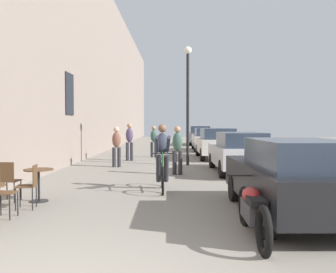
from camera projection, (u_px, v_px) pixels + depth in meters
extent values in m
cube|color=gray|center=(79.00, 50.00, 17.33)|extent=(0.50, 68.00, 10.47)
cube|color=black|center=(70.00, 94.00, 14.82)|extent=(0.04, 1.10, 1.70)
cylinder|color=black|center=(18.00, 204.00, 6.79)|extent=(0.02, 0.02, 0.45)
cylinder|color=black|center=(10.00, 208.00, 6.47)|extent=(0.02, 0.02, 0.45)
cylinder|color=black|center=(1.00, 204.00, 6.80)|extent=(0.02, 0.02, 0.45)
cube|color=#4C331E|center=(5.00, 193.00, 6.63)|extent=(0.39, 0.39, 0.02)
cylinder|color=black|center=(39.00, 201.00, 8.04)|extent=(0.40, 0.40, 0.02)
cylinder|color=black|center=(39.00, 185.00, 8.03)|extent=(0.05, 0.05, 0.67)
cylinder|color=#4C331E|center=(39.00, 170.00, 8.02)|extent=(0.64, 0.64, 0.02)
cylinder|color=black|center=(7.00, 190.00, 8.21)|extent=(0.02, 0.02, 0.45)
cylinder|color=black|center=(21.00, 190.00, 8.20)|extent=(0.02, 0.02, 0.45)
cylinder|color=black|center=(0.00, 193.00, 7.89)|extent=(0.02, 0.02, 0.45)
cylinder|color=black|center=(14.00, 193.00, 7.88)|extent=(0.02, 0.02, 0.45)
cube|color=#4C331E|center=(10.00, 181.00, 8.04)|extent=(0.39, 0.39, 0.02)
cube|color=#4C331E|center=(6.00, 172.00, 7.85)|extent=(0.34, 0.03, 0.42)
cylinder|color=black|center=(15.00, 200.00, 7.16)|extent=(0.02, 0.02, 0.45)
cylinder|color=black|center=(20.00, 196.00, 7.48)|extent=(0.02, 0.02, 0.45)
cylinder|color=black|center=(32.00, 199.00, 7.20)|extent=(0.02, 0.02, 0.45)
cylinder|color=black|center=(36.00, 196.00, 7.52)|extent=(0.02, 0.02, 0.45)
cube|color=#4C331E|center=(26.00, 186.00, 7.33)|extent=(0.43, 0.43, 0.02)
cube|color=#4C331E|center=(35.00, 175.00, 7.35)|extent=(0.07, 0.34, 0.42)
torus|color=black|center=(163.00, 181.00, 8.81)|extent=(0.08, 0.71, 0.71)
torus|color=black|center=(162.00, 175.00, 9.86)|extent=(0.08, 0.71, 0.71)
cylinder|color=#2D6B38|center=(162.00, 165.00, 9.76)|extent=(0.05, 0.22, 0.58)
cylinder|color=#2D6B38|center=(163.00, 154.00, 9.25)|extent=(0.07, 0.83, 0.14)
cylinder|color=#2D6B38|center=(163.00, 167.00, 8.82)|extent=(0.04, 0.09, 0.67)
cylinder|color=#2D6B38|center=(162.00, 176.00, 9.36)|extent=(0.08, 1.00, 0.12)
cylinder|color=black|center=(163.00, 153.00, 8.84)|extent=(0.52, 0.05, 0.03)
ellipsoid|color=black|center=(162.00, 153.00, 9.66)|extent=(0.12, 0.24, 0.06)
ellipsoid|color=#2D3342|center=(162.00, 143.00, 9.57)|extent=(0.36, 0.36, 0.59)
sphere|color=brown|center=(162.00, 128.00, 9.51)|extent=(0.22, 0.22, 0.22)
cylinder|color=#26262D|center=(166.00, 168.00, 9.52)|extent=(0.15, 0.40, 0.75)
cylinder|color=#26262D|center=(159.00, 168.00, 9.51)|extent=(0.15, 0.40, 0.75)
cylinder|color=#2D3342|center=(168.00, 144.00, 9.18)|extent=(0.14, 0.75, 0.48)
cylinder|color=#2D3342|center=(157.00, 144.00, 9.17)|extent=(0.11, 0.75, 0.48)
cylinder|color=#26262D|center=(174.00, 163.00, 12.28)|extent=(0.14, 0.14, 0.80)
cylinder|color=#26262D|center=(180.00, 163.00, 12.25)|extent=(0.14, 0.14, 0.80)
ellipsoid|color=#38564C|center=(177.00, 142.00, 12.24)|extent=(0.37, 0.29, 0.63)
sphere|color=#A57A5B|center=(177.00, 129.00, 12.22)|extent=(0.22, 0.22, 0.22)
cylinder|color=#26262D|center=(119.00, 157.00, 14.43)|extent=(0.14, 0.14, 0.78)
cylinder|color=#26262D|center=(114.00, 157.00, 14.42)|extent=(0.14, 0.14, 0.78)
ellipsoid|color=brown|center=(116.00, 140.00, 14.40)|extent=(0.35, 0.26, 0.62)
sphere|color=tan|center=(116.00, 129.00, 14.39)|extent=(0.22, 0.22, 0.22)
cylinder|color=#26262D|center=(132.00, 152.00, 16.92)|extent=(0.14, 0.14, 0.85)
cylinder|color=#26262D|center=(127.00, 151.00, 16.93)|extent=(0.14, 0.14, 0.85)
ellipsoid|color=#4C3D5B|center=(129.00, 135.00, 16.90)|extent=(0.35, 0.25, 0.68)
sphere|color=#A57A5B|center=(129.00, 126.00, 16.88)|extent=(0.22, 0.22, 0.22)
cylinder|color=#26262D|center=(152.00, 150.00, 18.66)|extent=(0.14, 0.14, 0.79)
cylinder|color=#26262D|center=(156.00, 150.00, 18.64)|extent=(0.14, 0.14, 0.79)
ellipsoid|color=#38564C|center=(154.00, 136.00, 18.63)|extent=(0.36, 0.26, 0.62)
sphere|color=#A57A5B|center=(154.00, 128.00, 18.61)|extent=(0.22, 0.22, 0.22)
cylinder|color=black|center=(188.00, 110.00, 15.02)|extent=(0.12, 0.12, 4.60)
sphere|color=silver|center=(188.00, 50.00, 14.93)|extent=(0.32, 0.32, 0.32)
cube|color=black|center=(289.00, 183.00, 6.75)|extent=(1.77, 4.10, 0.66)
cube|color=#283342|center=(299.00, 154.00, 6.24)|extent=(1.46, 2.22, 0.49)
cylinder|color=black|center=(234.00, 188.00, 8.10)|extent=(0.20, 0.59, 0.59)
cylinder|color=black|center=(303.00, 188.00, 8.10)|extent=(0.20, 0.59, 0.59)
cylinder|color=black|center=(268.00, 219.00, 5.42)|extent=(0.20, 0.59, 0.59)
cube|color=#B7B7BC|center=(238.00, 155.00, 12.81)|extent=(1.73, 4.04, 0.65)
cube|color=#283342|center=(241.00, 140.00, 12.31)|extent=(1.43, 2.19, 0.49)
cylinder|color=black|center=(212.00, 160.00, 14.15)|extent=(0.20, 0.58, 0.58)
cylinder|color=black|center=(251.00, 160.00, 14.15)|extent=(0.20, 0.58, 0.58)
cylinder|color=black|center=(222.00, 169.00, 11.50)|extent=(0.20, 0.58, 0.58)
cylinder|color=black|center=(270.00, 169.00, 11.50)|extent=(0.20, 0.58, 0.58)
cube|color=beige|center=(216.00, 145.00, 18.07)|extent=(1.81, 4.25, 0.69)
cube|color=#283342|center=(217.00, 134.00, 17.54)|extent=(1.50, 2.30, 0.51)
cylinder|color=black|center=(198.00, 150.00, 19.48)|extent=(0.21, 0.61, 0.61)
cylinder|color=black|center=(227.00, 150.00, 19.47)|extent=(0.21, 0.61, 0.61)
cylinder|color=black|center=(202.00, 155.00, 16.69)|extent=(0.21, 0.61, 0.61)
cylinder|color=black|center=(237.00, 155.00, 16.69)|extent=(0.21, 0.61, 0.61)
cube|color=#B7B7BC|center=(206.00, 141.00, 23.31)|extent=(1.69, 4.08, 0.66)
cube|color=#283342|center=(207.00, 132.00, 22.80)|extent=(1.42, 2.20, 0.49)
cylinder|color=black|center=(193.00, 145.00, 24.67)|extent=(0.19, 0.59, 0.59)
cylinder|color=black|center=(216.00, 145.00, 24.65)|extent=(0.19, 0.59, 0.59)
cylinder|color=black|center=(195.00, 147.00, 21.99)|extent=(0.19, 0.59, 0.59)
cylinder|color=black|center=(221.00, 147.00, 21.96)|extent=(0.19, 0.59, 0.59)
cube|color=#595960|center=(200.00, 137.00, 29.66)|extent=(1.95, 4.37, 0.70)
cube|color=#283342|center=(200.00, 129.00, 29.13)|extent=(1.59, 2.38, 0.52)
cylinder|color=black|center=(190.00, 140.00, 31.14)|extent=(0.22, 0.63, 0.62)
cylinder|color=black|center=(209.00, 140.00, 31.05)|extent=(0.22, 0.63, 0.62)
cylinder|color=black|center=(190.00, 142.00, 28.30)|extent=(0.22, 0.63, 0.62)
cylinder|color=black|center=(211.00, 142.00, 28.21)|extent=(0.22, 0.63, 0.62)
torus|color=black|center=(244.00, 206.00, 6.24)|extent=(0.10, 0.69, 0.69)
torus|color=black|center=(264.00, 231.00, 4.79)|extent=(0.11, 0.70, 0.70)
cube|color=#333338|center=(253.00, 211.00, 5.51)|extent=(0.25, 0.76, 0.28)
ellipsoid|color=maroon|center=(251.00, 195.00, 5.60)|extent=(0.29, 0.52, 0.24)
cube|color=black|center=(257.00, 202.00, 5.22)|extent=(0.25, 0.44, 0.10)
cylinder|color=black|center=(245.00, 175.00, 6.12)|extent=(0.62, 0.04, 0.03)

